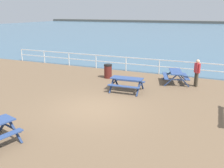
# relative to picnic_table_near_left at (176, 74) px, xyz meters

# --- Properties ---
(ground_plane) EXTENTS (30.00, 24.00, 0.20)m
(ground_plane) POSITION_rel_picnic_table_near_left_xyz_m (-2.76, -5.88, -0.68)
(ground_plane) COLOR brown
(sea_band) EXTENTS (142.00, 90.00, 0.01)m
(sea_band) POSITION_rel_picnic_table_near_left_xyz_m (-2.76, 46.87, -0.58)
(sea_band) COLOR #476B84
(sea_band) RESTS_ON ground
(distant_shoreline) EXTENTS (142.00, 6.00, 1.80)m
(distant_shoreline) POSITION_rel_picnic_table_near_left_xyz_m (-2.76, 89.87, -0.58)
(distant_shoreline) COLOR #4C4C47
(distant_shoreline) RESTS_ON ground
(seaward_railing) EXTENTS (23.07, 0.07, 1.08)m
(seaward_railing) POSITION_rel_picnic_table_near_left_xyz_m (-2.76, 1.87, 0.18)
(seaward_railing) COLOR white
(seaward_railing) RESTS_ON ground
(picnic_table_near_left) EXTENTS (1.95, 2.15, 0.80)m
(picnic_table_near_left) POSITION_rel_picnic_table_near_left_xyz_m (0.00, 0.00, 0.00)
(picnic_table_near_left) COLOR #334C84
(picnic_table_near_left) RESTS_ON ground
(picnic_table_mid_centre) EXTENTS (1.88, 1.63, 0.80)m
(picnic_table_mid_centre) POSITION_rel_picnic_table_near_left_xyz_m (-2.25, -2.78, 0.00)
(picnic_table_mid_centre) COLOR #334C84
(picnic_table_mid_centre) RESTS_ON ground
(visitor) EXTENTS (0.38, 0.45, 1.66)m
(visitor) POSITION_rel_picnic_table_near_left_xyz_m (1.27, -0.25, 0.36)
(visitor) COLOR #4C4233
(visitor) RESTS_ON ground
(litter_bin) EXTENTS (0.55, 0.55, 0.95)m
(litter_bin) POSITION_rel_picnic_table_near_left_xyz_m (-4.43, -0.58, -0.10)
(litter_bin) COLOR #591E19
(litter_bin) RESTS_ON ground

